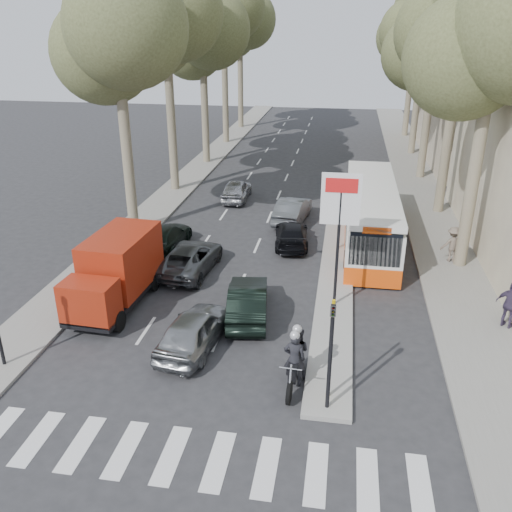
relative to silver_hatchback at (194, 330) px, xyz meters
The scene contains 29 objects.
ground 2.11m from the silver_hatchback, 37.72° to the right, with size 120.00×120.00×0.00m, color #28282B.
sidewalk_right 25.88m from the silver_hatchback, 66.84° to the left, with size 3.20×70.00×0.12m, color gray.
median_left 27.55m from the silver_hatchback, 103.49° to the left, with size 2.40×64.00×0.12m, color gray.
traffic_island 10.93m from the silver_hatchback, 63.76° to the left, with size 1.50×26.00×0.16m, color gray.
building_far 37.68m from the silver_hatchback, 62.49° to the left, with size 11.00×20.00×16.00m, color #B7A88E.
billboard 6.82m from the silver_hatchback, 38.10° to the left, with size 1.50×12.10×5.60m.
traffic_light_island 5.82m from the silver_hatchback, 29.39° to the right, with size 0.16×0.41×3.60m.
tree_l_a 15.87m from the silver_hatchback, 120.04° to the left, with size 7.40×7.20×14.10m.
tree_l_b 22.48m from the silver_hatchback, 108.71° to the left, with size 7.40×7.20×14.88m.
tree_l_c 29.13m from the silver_hatchback, 102.98° to the left, with size 7.40×7.20×13.71m.
tree_l_d 37.14m from the silver_hatchback, 100.23° to the left, with size 7.40×7.20×15.66m.
tree_l_e 44.51m from the silver_hatchback, 98.49° to the left, with size 7.40×7.20×14.49m.
tree_r_a 16.95m from the silver_hatchback, 39.73° to the left, with size 7.40×7.20×14.10m.
tree_r_b 22.73m from the silver_hatchback, 57.41° to the left, with size 7.40×7.20×15.27m.
tree_r_c 28.51m from the silver_hatchback, 66.93° to the left, with size 7.40×7.20×13.32m.
tree_r_d 36.11m from the silver_hatchback, 71.98° to the left, with size 7.40×7.20×14.88m.
tree_r_e 43.39m from the silver_hatchback, 75.21° to the left, with size 7.40×7.20×14.10m.
silver_hatchback is the anchor object (origin of this frame).
dark_hatchback 2.89m from the silver_hatchback, 59.00° to the left, with size 1.48×4.23×1.39m, color black.
queue_car_a 6.51m from the silver_hatchback, 107.22° to the left, with size 2.15×4.67×1.30m, color #44484B.
queue_car_b 10.45m from the silver_hatchback, 76.72° to the left, with size 1.66×4.09×1.19m, color black.
queue_car_c 17.40m from the silver_hatchback, 96.36° to the left, with size 1.59×3.96×1.35m, color #A1A3A9.
queue_car_d 13.94m from the silver_hatchback, 81.42° to the left, with size 1.49×4.27×1.41m, color #52575B.
queue_car_e 9.30m from the silver_hatchback, 114.56° to the left, with size 1.85×4.56×1.32m, color black.
red_truck 4.79m from the silver_hatchback, 145.93° to the left, with size 2.34×5.49×2.87m.
city_bus 12.97m from the silver_hatchback, 60.50° to the left, with size 2.52×11.34×2.99m.
motorcycle 4.00m from the silver_hatchback, 20.98° to the right, with size 0.89×2.42×2.05m.
pedestrian_near 11.74m from the silver_hatchback, 15.36° to the left, with size 1.09×0.53×1.86m, color #423652.
pedestrian_far 13.70m from the silver_hatchback, 41.80° to the left, with size 1.11×0.49×1.72m, color #6E6053.
Camera 1 is at (3.28, -14.70, 10.75)m, focal length 38.00 mm.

